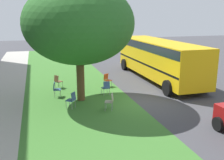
{
  "coord_description": "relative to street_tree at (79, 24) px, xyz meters",
  "views": [
    {
      "loc": [
        -12.89,
        5.37,
        4.74
      ],
      "look_at": [
        2.04,
        0.99,
        0.86
      ],
      "focal_mm": 42.05,
      "sensor_mm": 36.0,
      "label": 1
    }
  ],
  "objects": [
    {
      "name": "chair_2",
      "position": [
        0.99,
        1.32,
        -3.76
      ],
      "size": [
        0.49,
        0.49,
        0.88
      ],
      "color": "#335184",
      "rests_on": "ground"
    },
    {
      "name": "chair_3",
      "position": [
        -2.05,
        -1.15,
        -3.76
      ],
      "size": [
        0.54,
        0.55,
        0.88
      ],
      "color": "#ADA393",
      "rests_on": "ground"
    },
    {
      "name": "school_bus",
      "position": [
        3.33,
        -6.39,
        -2.52
      ],
      "size": [
        10.4,
        2.8,
        2.88
      ],
      "color": "yellow",
      "rests_on": "ground"
    },
    {
      "name": "grass_verge",
      "position": [
        -1.35,
        0.16,
        -4.27
      ],
      "size": [
        48.0,
        6.0,
        0.01
      ],
      "primitive_type": "cube",
      "color": "#3D752D",
      "rests_on": "ground"
    },
    {
      "name": "chair_4",
      "position": [
        -1.27,
        0.7,
        -3.76
      ],
      "size": [
        0.58,
        0.58,
        0.88
      ],
      "color": "#335184",
      "rests_on": "ground"
    },
    {
      "name": "street_tree",
      "position": [
        0.0,
        0.0,
        0.0
      ],
      "size": [
        5.97,
        5.97,
        6.49
      ],
      "color": "brown",
      "rests_on": "ground"
    },
    {
      "name": "chair_1",
      "position": [
        2.88,
        1.05,
        -3.76
      ],
      "size": [
        0.58,
        0.58,
        0.88
      ],
      "color": "brown",
      "rests_on": "ground"
    },
    {
      "name": "chair_0",
      "position": [
        2.35,
        -2.19,
        -3.76
      ],
      "size": [
        0.57,
        0.57,
        0.88
      ],
      "color": "#C64C1E",
      "rests_on": "ground"
    },
    {
      "name": "chair_5",
      "position": [
        0.47,
        -1.6,
        -3.76
      ],
      "size": [
        0.47,
        0.47,
        0.88
      ],
      "color": "#335184",
      "rests_on": "ground"
    },
    {
      "name": "ground",
      "position": [
        -1.35,
        -3.04,
        -4.28
      ],
      "size": [
        80.0,
        80.0,
        0.0
      ],
      "primitive_type": "plane",
      "color": "#424247"
    }
  ]
}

